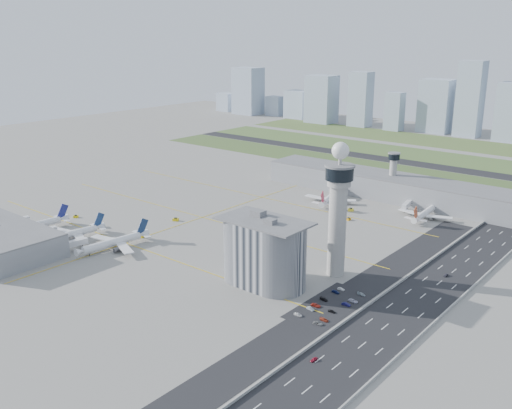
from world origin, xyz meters
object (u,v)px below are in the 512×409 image
Objects in this scene: car_lot_6 at (318,323)px; car_lot_2 at (316,305)px; car_lot_5 at (341,289)px; car_lot_9 at (346,304)px; jet_bridge_near_2 at (62,249)px; car_lot_3 at (324,299)px; secondary_tower at (393,171)px; tug_5 at (349,219)px; airplane_near_a at (31,222)px; tug_1 at (91,226)px; tug_3 at (176,219)px; airplane_near_b at (69,230)px; tug_0 at (76,216)px; control_tower at (338,204)px; tug_2 at (142,236)px; jet_bridge_near_0 at (5,225)px; car_lot_4 at (336,292)px; jet_bridge_near_1 at (32,236)px; car_hw_0 at (314,359)px; car_lot_11 at (361,294)px; car_hw_1 at (446,275)px; admin_building at (264,252)px; airplane_far_b at (426,209)px; airplane_near_c at (112,238)px; tug_4 at (351,209)px; airplane_far_a at (331,194)px; jet_bridge_far_1 at (409,204)px; car_lot_8 at (332,311)px; car_lot_0 at (298,314)px; car_lot_7 at (324,320)px; jet_bridge_far_0 at (344,191)px; car_lot_1 at (310,309)px; car_lot_10 at (353,301)px.

car_lot_2 is at bearing 27.77° from car_lot_6.
car_lot_9 is (9.83, -11.83, 0.11)m from car_lot_5.
jet_bridge_near_2 reaches higher than car_lot_3.
secondary_tower is 68.36m from tug_5.
airplane_near_a is 33.66m from tug_1.
tug_3 is (-77.76, -135.41, -17.77)m from secondary_tower.
tug_0 is at bearing -121.56° from airplane_near_b.
tug_0 is at bearing -170.49° from control_tower.
car_lot_6 is (10.07, -19.59, 0.01)m from car_lot_3.
airplane_near_a is 66.81m from tug_2.
jet_bridge_near_0 reaches higher than car_lot_4.
jet_bridge_near_1 is (-15.35, -14.07, -3.10)m from airplane_near_b.
car_lot_11 is at bearing 108.03° from car_hw_0.
car_hw_1 is (84.41, -110.70, -18.26)m from secondary_tower.
admin_building is 14.81× the size of tug_5.
car_lot_6 is 34.43m from car_lot_11.
airplane_far_b reaches higher than jet_bridge_near_1.
airplane_near_a is at bearing 100.94° from car_lot_5.
car_lot_3 is at bearing -171.65° from car_lot_4.
tug_0 is 0.78× the size of car_lot_4.
airplane_near_c is 13.64× the size of car_hw_0.
airplane_near_c is at bearing -156.38° from control_tower.
admin_building is 11.46× the size of tug_4.
car_hw_1 is at bearing 44.48° from admin_building.
car_lot_5 is at bearing -161.56° from airplane_far_a.
jet_bridge_far_1 is at bearing -30.53° from jet_bridge_near_0.
car_lot_5 is at bearing -125.51° from car_hw_1.
airplane_near_a is 1.00× the size of airplane_near_c.
airplane_near_a is 12.69× the size of tug_3.
car_lot_8 is (62.22, -176.95, -18.26)m from secondary_tower.
car_hw_0 is (23.92, -23.84, -0.08)m from car_lot_0.
car_hw_1 is at bearing 119.07° from airplane_near_a.
car_lot_0 is 11.06m from car_lot_7.
car_lot_0 is at bearing 99.30° from airplane_near_b.
car_lot_6 is at bearing -65.49° from control_tower.
airplane_far_b is at bearing -35.29° from jet_bridge_near_0.
jet_bridge_far_1 is 3.50× the size of car_lot_9.
airplane_far_a is at bearing -5.15° from jet_bridge_far_0.
admin_building is 14.29× the size of tug_0.
car_lot_1 is at bearing -6.31° from car_lot_0.
car_lot_8 is at bearing 102.27° from airplane_near_c.
tug_1 is 1.03× the size of tug_5.
airplane_far_b is 9.31× the size of car_lot_2.
airplane_near_a is 180.99m from car_lot_0.
car_lot_6 reaches higher than car_hw_0.
tug_3 reaches higher than car_lot_7.
car_lot_10 reaches higher than car_lot_5.
airplane_near_b is 163.93m from car_lot_9.
car_lot_10 is at bearing 109.44° from car_hw_0.
car_lot_2 is at bearing 177.35° from car_lot_5.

